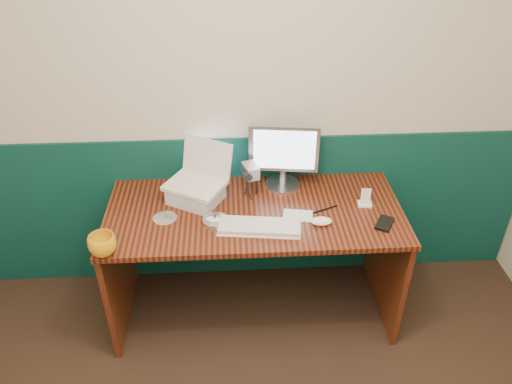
{
  "coord_description": "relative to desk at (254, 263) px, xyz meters",
  "views": [
    {
      "loc": [
        -0.08,
        -0.79,
        2.33
      ],
      "look_at": [
        0.04,
        1.23,
        0.97
      ],
      "focal_mm": 35.0,
      "sensor_mm": 36.0,
      "label": 1
    }
  ],
  "objects": [
    {
      "name": "cd_spindle",
      "position": [
        -0.21,
        -0.1,
        0.39
      ],
      "size": [
        0.13,
        0.13,
        0.03
      ],
      "primitive_type": "cylinder",
      "color": "silver",
      "rests_on": "desk"
    },
    {
      "name": "papers",
      "position": [
        0.23,
        -0.06,
        0.38
      ],
      "size": [
        0.17,
        0.13,
        0.0
      ],
      "primitive_type": "cube",
      "rotation": [
        0.0,
        0.0,
        -0.17
      ],
      "color": "silver",
      "rests_on": "desk"
    },
    {
      "name": "camcorder",
      "position": [
        -0.01,
        0.14,
        0.47
      ],
      "size": [
        0.12,
        0.15,
        0.2
      ],
      "primitive_type": null,
      "rotation": [
        0.0,
        0.0,
        0.3
      ],
      "color": "#B3B3B8",
      "rests_on": "desk"
    },
    {
      "name": "keyboard",
      "position": [
        0.02,
        -0.16,
        0.39
      ],
      "size": [
        0.43,
        0.19,
        0.02
      ],
      "primitive_type": "cube",
      "rotation": [
        0.0,
        0.0,
        -0.13
      ],
      "color": "silver",
      "rests_on": "desk"
    },
    {
      "name": "desk",
      "position": [
        0.0,
        0.0,
        0.0
      ],
      "size": [
        1.6,
        0.7,
        0.75
      ],
      "primitive_type": "cube",
      "color": "black",
      "rests_on": "ground"
    },
    {
      "name": "pda",
      "position": [
        0.67,
        -0.16,
        0.38
      ],
      "size": [
        0.13,
        0.15,
        0.01
      ],
      "primitive_type": "cube",
      "rotation": [
        0.0,
        0.0,
        -0.53
      ],
      "color": "black",
      "rests_on": "desk"
    },
    {
      "name": "music_player",
      "position": [
        0.6,
        0.01,
        0.43
      ],
      "size": [
        0.05,
        0.03,
        0.09
      ],
      "primitive_type": "cube",
      "rotation": [
        -0.17,
        0.0,
        -0.14
      ],
      "color": "silver",
      "rests_on": "dock"
    },
    {
      "name": "mouse_left",
      "position": [
        -0.22,
        -0.1,
        0.39
      ],
      "size": [
        0.11,
        0.08,
        0.03
      ],
      "primitive_type": "ellipsoid",
      "rotation": [
        0.0,
        0.0,
        -0.19
      ],
      "color": "white",
      "rests_on": "desk"
    },
    {
      "name": "mouse_right",
      "position": [
        0.34,
        -0.14,
        0.39
      ],
      "size": [
        0.11,
        0.07,
        0.04
      ],
      "primitive_type": "ellipsoid",
      "rotation": [
        0.0,
        0.0,
        -0.0
      ],
      "color": "white",
      "rests_on": "desk"
    },
    {
      "name": "laptop_riser",
      "position": [
        -0.32,
        0.11,
        0.42
      ],
      "size": [
        0.33,
        0.32,
        0.09
      ],
      "primitive_type": "cube",
      "rotation": [
        0.0,
        0.0,
        -0.52
      ],
      "color": "silver",
      "rests_on": "desk"
    },
    {
      "name": "wainscot",
      "position": [
        -0.04,
        0.36,
        0.12
      ],
      "size": [
        3.48,
        0.02,
        1.0
      ],
      "primitive_type": "cube",
      "color": "#062D2E",
      "rests_on": "ground"
    },
    {
      "name": "laptop",
      "position": [
        -0.32,
        0.11,
        0.59
      ],
      "size": [
        0.37,
        0.35,
        0.25
      ],
      "primitive_type": null,
      "rotation": [
        0.0,
        0.0,
        -0.52
      ],
      "color": "silver",
      "rests_on": "laptop_riser"
    },
    {
      "name": "cd_loose_a",
      "position": [
        -0.48,
        -0.04,
        0.38
      ],
      "size": [
        0.13,
        0.13,
        0.0
      ],
      "primitive_type": "cylinder",
      "color": "silver",
      "rests_on": "desk"
    },
    {
      "name": "monitor",
      "position": [
        0.18,
        0.24,
        0.57
      ],
      "size": [
        0.4,
        0.16,
        0.39
      ],
      "primitive_type": null,
      "rotation": [
        0.0,
        0.0,
        -0.13
      ],
      "color": "#B0B0B5",
      "rests_on": "desk"
    },
    {
      "name": "dock",
      "position": [
        0.6,
        0.01,
        0.38
      ],
      "size": [
        0.08,
        0.07,
        0.01
      ],
      "primitive_type": "cube",
      "rotation": [
        0.0,
        0.0,
        -0.14
      ],
      "color": "white",
      "rests_on": "desk"
    },
    {
      "name": "back_wall",
      "position": [
        -0.04,
        0.37,
        0.88
      ],
      "size": [
        3.5,
        0.04,
        2.5
      ],
      "primitive_type": "cube",
      "color": "beige",
      "rests_on": "ground"
    },
    {
      "name": "pen",
      "position": [
        0.38,
        -0.02,
        0.38
      ],
      "size": [
        0.15,
        0.07,
        0.01
      ],
      "primitive_type": "cylinder",
      "rotation": [
        0.0,
        1.57,
        0.41
      ],
      "color": "black",
      "rests_on": "desk"
    },
    {
      "name": "mug",
      "position": [
        -0.74,
        -0.31,
        0.43
      ],
      "size": [
        0.15,
        0.15,
        0.11
      ],
      "primitive_type": "imported",
      "rotation": [
        0.0,
        0.0,
        0.12
      ],
      "color": "gold",
      "rests_on": "desk"
    }
  ]
}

